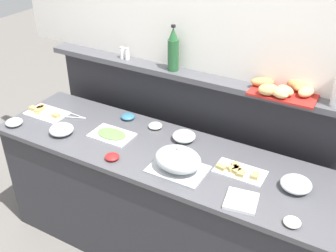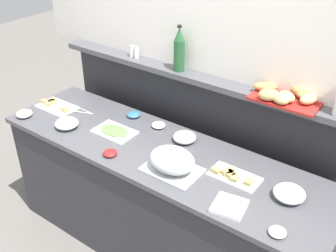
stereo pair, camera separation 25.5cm
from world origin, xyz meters
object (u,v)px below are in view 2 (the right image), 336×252
at_px(cold_cuts_platter, 114,131).
at_px(salt_shaker, 132,51).
at_px(condiment_bowl_teal, 159,125).
at_px(wine_bottle_green, 179,51).
at_px(sandwich_platter_side, 233,176).
at_px(glass_bowl_small, 24,114).
at_px(napkin_stack, 229,206).
at_px(sandwich_platter_front, 56,106).
at_px(serving_tongs, 83,111).
at_px(condiment_bowl_dark, 134,114).
at_px(pepper_shaker, 136,52).
at_px(condiment_bowl_red, 110,153).
at_px(glass_bowl_large, 289,194).
at_px(bread_basket, 287,95).
at_px(glass_bowl_medium, 67,124).
at_px(serving_cloche, 172,161).
at_px(condiment_bowl_cream, 277,232).
at_px(glass_bowl_extra, 185,137).

bearing_deg(cold_cuts_platter, salt_shaker, 113.71).
height_order(condiment_bowl_teal, wine_bottle_green, wine_bottle_green).
distance_m(sandwich_platter_side, glass_bowl_small, 1.61).
relative_size(napkin_stack, wine_bottle_green, 0.54).
xyz_separation_m(sandwich_platter_front, condiment_bowl_teal, (0.82, 0.22, 0.01)).
bearing_deg(wine_bottle_green, glass_bowl_small, -144.52).
bearing_deg(napkin_stack, wine_bottle_green, 140.35).
height_order(serving_tongs, napkin_stack, napkin_stack).
relative_size(sandwich_platter_side, glass_bowl_small, 2.52).
bearing_deg(sandwich_platter_side, condiment_bowl_dark, 167.27).
distance_m(salt_shaker, pepper_shaker, 0.04).
height_order(condiment_bowl_red, pepper_shaker, pepper_shaker).
xyz_separation_m(serving_tongs, salt_shaker, (0.19, 0.37, 0.41)).
relative_size(glass_bowl_large, bread_basket, 0.41).
xyz_separation_m(sandwich_platter_front, pepper_shaker, (0.47, 0.43, 0.40)).
bearing_deg(glass_bowl_small, condiment_bowl_dark, 35.83).
relative_size(sandwich_platter_front, napkin_stack, 1.81).
bearing_deg(glass_bowl_medium, serving_cloche, 1.70).
relative_size(sandwich_platter_side, condiment_bowl_cream, 3.35).
bearing_deg(glass_bowl_medium, glass_bowl_small, -168.14).
bearing_deg(wine_bottle_green, condiment_bowl_cream, -32.47).
bearing_deg(wine_bottle_green, sandwich_platter_side, -30.90).
bearing_deg(condiment_bowl_cream, serving_tongs, 169.46).
distance_m(sandwich_platter_side, cold_cuts_platter, 0.90).
distance_m(glass_bowl_extra, pepper_shaker, 0.76).
xyz_separation_m(sandwich_platter_side, bread_basket, (0.10, 0.40, 0.39)).
height_order(condiment_bowl_dark, serving_tongs, condiment_bowl_dark).
bearing_deg(glass_bowl_extra, glass_bowl_medium, -156.19).
relative_size(glass_bowl_small, condiment_bowl_dark, 1.18).
relative_size(glass_bowl_medium, napkin_stack, 0.97).
relative_size(sandwich_platter_side, cold_cuts_platter, 1.04).
relative_size(serving_cloche, glass_bowl_extra, 2.18).
height_order(sandwich_platter_front, condiment_bowl_cream, sandwich_platter_front).
bearing_deg(condiment_bowl_cream, glass_bowl_extra, 152.83).
relative_size(condiment_bowl_teal, salt_shaker, 1.13).
height_order(serving_cloche, bread_basket, bread_basket).
xyz_separation_m(sandwich_platter_front, serving_cloche, (1.19, -0.13, 0.06)).
relative_size(sandwich_platter_side, wine_bottle_green, 0.95).
xyz_separation_m(condiment_bowl_red, napkin_stack, (0.84, 0.01, -0.01)).
distance_m(glass_bowl_large, serving_tongs, 1.62).
xyz_separation_m(sandwich_platter_side, serving_tongs, (-1.29, 0.04, -0.01)).
relative_size(condiment_bowl_dark, condiment_bowl_teal, 1.03).
bearing_deg(cold_cuts_platter, serving_cloche, -11.76).
xyz_separation_m(glass_bowl_extra, serving_tongs, (-0.84, -0.12, -0.02)).
bearing_deg(wine_bottle_green, serving_cloche, -58.57).
distance_m(sandwich_platter_side, condiment_bowl_red, 0.78).
bearing_deg(wine_bottle_green, salt_shaker, 178.80).
distance_m(serving_cloche, glass_bowl_small, 1.27).
relative_size(condiment_bowl_dark, napkin_stack, 0.60).
height_order(glass_bowl_medium, condiment_bowl_dark, glass_bowl_medium).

